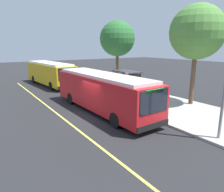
% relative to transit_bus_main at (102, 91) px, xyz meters
% --- Properties ---
extents(ground_plane, '(120.00, 120.00, 0.00)m').
position_rel_transit_bus_main_xyz_m(ground_plane, '(0.56, -1.01, -1.62)').
color(ground_plane, '#232326').
extents(sidewalk_curb, '(44.00, 6.40, 0.15)m').
position_rel_transit_bus_main_xyz_m(sidewalk_curb, '(0.56, 4.99, -1.54)').
color(sidewalk_curb, '#A8A399').
rests_on(sidewalk_curb, ground_plane).
extents(lane_stripe_center, '(36.00, 0.14, 0.01)m').
position_rel_transit_bus_main_xyz_m(lane_stripe_center, '(0.56, -3.21, -1.61)').
color(lane_stripe_center, '#E0D64C').
rests_on(lane_stripe_center, ground_plane).
extents(transit_bus_main, '(11.08, 2.85, 2.95)m').
position_rel_transit_bus_main_xyz_m(transit_bus_main, '(0.00, 0.00, 0.00)').
color(transit_bus_main, red).
rests_on(transit_bus_main, ground_plane).
extents(transit_bus_second, '(10.43, 3.34, 2.95)m').
position_rel_transit_bus_main_xyz_m(transit_bus_second, '(-13.37, 0.16, -0.00)').
color(transit_bus_second, gold).
rests_on(transit_bus_second, ground_plane).
extents(bus_shelter, '(2.90, 1.60, 2.48)m').
position_rel_transit_bus_main_xyz_m(bus_shelter, '(-2.75, 4.55, 0.30)').
color(bus_shelter, '#333338').
rests_on(bus_shelter, sidewalk_curb).
extents(waiting_bench, '(1.60, 0.48, 0.95)m').
position_rel_transit_bus_main_xyz_m(waiting_bench, '(-2.83, 4.62, -0.98)').
color(waiting_bench, brown).
rests_on(waiting_bench, sidewalk_curb).
extents(route_sign_post, '(0.44, 0.08, 2.80)m').
position_rel_transit_bus_main_xyz_m(route_sign_post, '(0.02, 2.35, 0.34)').
color(route_sign_post, '#333338').
rests_on(route_sign_post, sidewalk_curb).
extents(pedestrian_commuter, '(0.24, 0.40, 1.69)m').
position_rel_transit_bus_main_xyz_m(pedestrian_commuter, '(-0.10, 2.60, -0.50)').
color(pedestrian_commuter, '#282D47').
rests_on(pedestrian_commuter, sidewalk_curb).
extents(street_tree_near_shelter, '(4.37, 4.37, 8.12)m').
position_rel_transit_bus_main_xyz_m(street_tree_near_shelter, '(2.86, 7.19, 4.44)').
color(street_tree_near_shelter, brown).
rests_on(street_tree_near_shelter, sidewalk_curb).
extents(street_tree_upstreet, '(4.22, 4.22, 7.83)m').
position_rel_transit_bus_main_xyz_m(street_tree_upstreet, '(-7.66, 6.82, 4.23)').
color(street_tree_upstreet, brown).
rests_on(street_tree_upstreet, sidewalk_curb).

